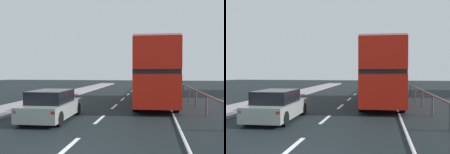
% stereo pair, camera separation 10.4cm
% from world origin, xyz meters
% --- Properties ---
extents(lane_paint_markings, '(3.69, 46.00, 0.01)m').
position_xyz_m(lane_paint_markings, '(2.18, 8.45, 0.00)').
color(lane_paint_markings, silver).
rests_on(lane_paint_markings, ground).
extents(bridge_side_railing, '(0.10, 42.00, 1.09)m').
position_xyz_m(bridge_side_railing, '(5.23, 9.00, 0.89)').
color(bridge_side_railing, '#484A49').
rests_on(bridge_side_railing, ground).
extents(double_decker_bus_red, '(2.87, 11.09, 4.19)m').
position_xyz_m(double_decker_bus_red, '(2.50, 11.96, 2.25)').
color(double_decker_bus_red, red).
rests_on(double_decker_bus_red, ground).
extents(hatchback_car_near, '(1.95, 4.37, 1.41)m').
position_xyz_m(hatchback_car_near, '(-2.19, 4.86, 0.67)').
color(hatchback_car_near, gray).
rests_on(hatchback_car_near, ground).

